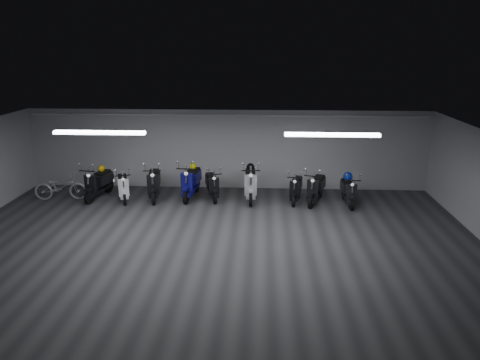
{
  "coord_description": "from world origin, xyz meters",
  "views": [
    {
      "loc": [
        1.22,
        -10.18,
        4.9
      ],
      "look_at": [
        0.58,
        2.5,
        1.05
      ],
      "focal_mm": 33.21,
      "sensor_mm": 36.0,
      "label": 1
    }
  ],
  "objects_px": {
    "helmet_0": "(193,166)",
    "scooter_9": "(349,187)",
    "bicycle": "(60,184)",
    "scooter_3": "(154,178)",
    "scooter_8": "(316,184)",
    "helmet_3": "(250,167)",
    "helmet_2": "(348,176)",
    "scooter_2": "(123,182)",
    "scooter_7": "(296,184)",
    "scooter_5": "(212,181)",
    "helmet_1": "(101,168)",
    "scooter_0": "(98,179)",
    "scooter_4": "(191,177)",
    "scooter_6": "(250,178)"
  },
  "relations": [
    {
      "from": "scooter_8",
      "to": "helmet_1",
      "type": "distance_m",
      "value": 7.15
    },
    {
      "from": "helmet_0",
      "to": "scooter_0",
      "type": "bearing_deg",
      "value": -171.31
    },
    {
      "from": "scooter_7",
      "to": "bicycle",
      "type": "distance_m",
      "value": 7.75
    },
    {
      "from": "scooter_5",
      "to": "scooter_8",
      "type": "height_order",
      "value": "scooter_8"
    },
    {
      "from": "scooter_2",
      "to": "scooter_6",
      "type": "xyz_separation_m",
      "value": [
        4.19,
        0.25,
        0.11
      ]
    },
    {
      "from": "scooter_8",
      "to": "helmet_2",
      "type": "relative_size",
      "value": 5.98
    },
    {
      "from": "scooter_5",
      "to": "helmet_0",
      "type": "height_order",
      "value": "scooter_5"
    },
    {
      "from": "scooter_9",
      "to": "helmet_3",
      "type": "xyz_separation_m",
      "value": [
        -3.15,
        0.61,
        0.44
      ]
    },
    {
      "from": "scooter_2",
      "to": "scooter_9",
      "type": "xyz_separation_m",
      "value": [
        7.33,
        -0.09,
        -0.02
      ]
    },
    {
      "from": "scooter_5",
      "to": "scooter_8",
      "type": "bearing_deg",
      "value": -19.27
    },
    {
      "from": "scooter_3",
      "to": "helmet_1",
      "type": "relative_size",
      "value": 8.09
    },
    {
      "from": "scooter_4",
      "to": "scooter_5",
      "type": "relative_size",
      "value": 1.19
    },
    {
      "from": "scooter_7",
      "to": "helmet_3",
      "type": "height_order",
      "value": "scooter_7"
    },
    {
      "from": "bicycle",
      "to": "scooter_2",
      "type": "bearing_deg",
      "value": -94.14
    },
    {
      "from": "scooter_2",
      "to": "scooter_4",
      "type": "bearing_deg",
      "value": -11.07
    },
    {
      "from": "scooter_4",
      "to": "helmet_1",
      "type": "xyz_separation_m",
      "value": [
        -3.03,
        0.04,
        0.23
      ]
    },
    {
      "from": "scooter_2",
      "to": "helmet_3",
      "type": "bearing_deg",
      "value": -12.83
    },
    {
      "from": "scooter_8",
      "to": "scooter_9",
      "type": "relative_size",
      "value": 1.1
    },
    {
      "from": "scooter_0",
      "to": "scooter_9",
      "type": "xyz_separation_m",
      "value": [
        8.2,
        -0.23,
        -0.09
      ]
    },
    {
      "from": "scooter_3",
      "to": "scooter_9",
      "type": "distance_m",
      "value": 6.35
    },
    {
      "from": "scooter_2",
      "to": "scooter_4",
      "type": "height_order",
      "value": "scooter_4"
    },
    {
      "from": "scooter_7",
      "to": "scooter_5",
      "type": "bearing_deg",
      "value": -172.66
    },
    {
      "from": "scooter_5",
      "to": "helmet_3",
      "type": "xyz_separation_m",
      "value": [
        1.26,
        0.23,
        0.42
      ]
    },
    {
      "from": "helmet_3",
      "to": "bicycle",
      "type": "bearing_deg",
      "value": -174.52
    },
    {
      "from": "scooter_3",
      "to": "helmet_0",
      "type": "relative_size",
      "value": 8.05
    },
    {
      "from": "bicycle",
      "to": "scooter_3",
      "type": "bearing_deg",
      "value": -91.32
    },
    {
      "from": "scooter_7",
      "to": "helmet_2",
      "type": "distance_m",
      "value": 1.67
    },
    {
      "from": "scooter_0",
      "to": "scooter_3",
      "type": "distance_m",
      "value": 1.86
    },
    {
      "from": "scooter_8",
      "to": "helmet_3",
      "type": "bearing_deg",
      "value": -172.86
    },
    {
      "from": "scooter_4",
      "to": "scooter_6",
      "type": "relative_size",
      "value": 1.0
    },
    {
      "from": "scooter_5",
      "to": "helmet_1",
      "type": "distance_m",
      "value": 3.76
    },
    {
      "from": "scooter_5",
      "to": "helmet_1",
      "type": "xyz_separation_m",
      "value": [
        -3.74,
        0.1,
        0.35
      ]
    },
    {
      "from": "bicycle",
      "to": "scooter_6",
      "type": "bearing_deg",
      "value": -93.45
    },
    {
      "from": "scooter_4",
      "to": "scooter_7",
      "type": "bearing_deg",
      "value": 2.57
    },
    {
      "from": "scooter_7",
      "to": "helmet_2",
      "type": "xyz_separation_m",
      "value": [
        1.64,
        0.0,
        0.29
      ]
    },
    {
      "from": "scooter_7",
      "to": "scooter_9",
      "type": "xyz_separation_m",
      "value": [
        1.65,
        -0.22,
        -0.0
      ]
    },
    {
      "from": "scooter_6",
      "to": "scooter_9",
      "type": "distance_m",
      "value": 3.16
    },
    {
      "from": "helmet_3",
      "to": "scooter_9",
      "type": "bearing_deg",
      "value": -10.94
    },
    {
      "from": "helmet_2",
      "to": "scooter_9",
      "type": "bearing_deg",
      "value": -88.14
    },
    {
      "from": "scooter_7",
      "to": "bicycle",
      "type": "relative_size",
      "value": 0.95
    },
    {
      "from": "scooter_2",
      "to": "helmet_2",
      "type": "distance_m",
      "value": 7.33
    },
    {
      "from": "scooter_3",
      "to": "scooter_5",
      "type": "xyz_separation_m",
      "value": [
        1.92,
        0.09,
        -0.09
      ]
    },
    {
      "from": "scooter_6",
      "to": "scooter_9",
      "type": "relative_size",
      "value": 1.22
    },
    {
      "from": "helmet_0",
      "to": "scooter_9",
      "type": "bearing_deg",
      "value": -7.86
    },
    {
      "from": "helmet_0",
      "to": "helmet_3",
      "type": "relative_size",
      "value": 0.85
    },
    {
      "from": "scooter_2",
      "to": "helmet_0",
      "type": "bearing_deg",
      "value": -4.58
    },
    {
      "from": "helmet_2",
      "to": "scooter_4",
      "type": "bearing_deg",
      "value": 177.61
    },
    {
      "from": "scooter_6",
      "to": "scooter_8",
      "type": "bearing_deg",
      "value": -8.59
    },
    {
      "from": "scooter_3",
      "to": "scooter_5",
      "type": "bearing_deg",
      "value": -7.36
    },
    {
      "from": "scooter_5",
      "to": "scooter_7",
      "type": "height_order",
      "value": "scooter_5"
    }
  ]
}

